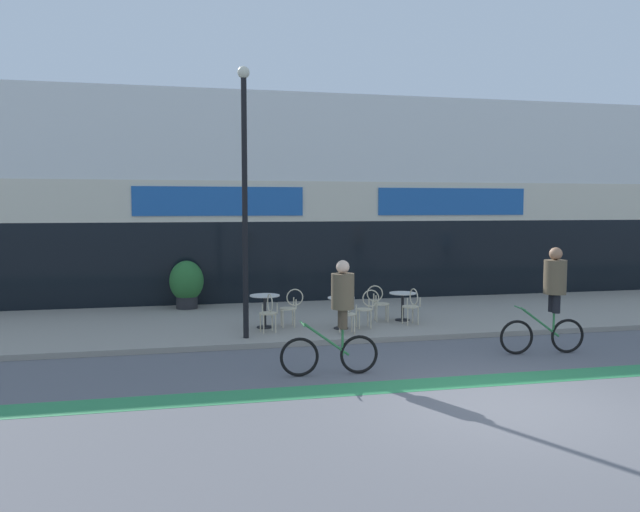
{
  "coord_description": "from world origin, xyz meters",
  "views": [
    {
      "loc": [
        -4.69,
        -8.31,
        2.98
      ],
      "look_at": [
        -1.5,
        6.11,
        1.8
      ],
      "focal_mm": 35.0,
      "sensor_mm": 36.0,
      "label": 1
    }
  ],
  "objects_px": {
    "cafe_chair_1_near": "(348,311)",
    "cyclist_2": "(552,292)",
    "cafe_chair_1_side": "(367,306)",
    "planter_pot": "(187,283)",
    "cafe_chair_0_near": "(269,310)",
    "cafe_chair_2_near": "(412,304)",
    "cafe_chair_0_side": "(291,305)",
    "bistro_table_2": "(403,301)",
    "cafe_chair_2_side": "(379,301)",
    "bistro_table_0": "(265,304)",
    "bistro_table_1": "(341,307)",
    "lamp_post": "(245,185)",
    "cyclist_0": "(339,311)"
  },
  "relations": [
    {
      "from": "bistro_table_1",
      "to": "cafe_chair_2_near",
      "type": "xyz_separation_m",
      "value": [
        1.78,
        0.07,
        -0.01
      ]
    },
    {
      "from": "cafe_chair_0_near",
      "to": "bistro_table_2",
      "type": "bearing_deg",
      "value": -84.82
    },
    {
      "from": "cafe_chair_2_near",
      "to": "lamp_post",
      "type": "relative_size",
      "value": 0.16
    },
    {
      "from": "planter_pot",
      "to": "lamp_post",
      "type": "bearing_deg",
      "value": -74.01
    },
    {
      "from": "bistro_table_1",
      "to": "cafe_chair_1_side",
      "type": "xyz_separation_m",
      "value": [
        0.63,
        -0.0,
        -0.01
      ]
    },
    {
      "from": "cafe_chair_1_near",
      "to": "cafe_chair_2_side",
      "type": "bearing_deg",
      "value": -37.78
    },
    {
      "from": "cafe_chair_0_near",
      "to": "cafe_chair_2_side",
      "type": "xyz_separation_m",
      "value": [
        2.86,
        0.82,
        0.0
      ]
    },
    {
      "from": "bistro_table_0",
      "to": "bistro_table_1",
      "type": "distance_m",
      "value": 1.8
    },
    {
      "from": "cafe_chair_0_side",
      "to": "cafe_chair_2_side",
      "type": "height_order",
      "value": "same"
    },
    {
      "from": "bistro_table_0",
      "to": "bistro_table_1",
      "type": "bearing_deg",
      "value": -16.58
    },
    {
      "from": "bistro_table_1",
      "to": "cafe_chair_0_side",
      "type": "height_order",
      "value": "cafe_chair_0_side"
    },
    {
      "from": "cyclist_0",
      "to": "cyclist_2",
      "type": "height_order",
      "value": "cyclist_2"
    },
    {
      "from": "cafe_chair_0_near",
      "to": "cafe_chair_1_near",
      "type": "distance_m",
      "value": 1.79
    },
    {
      "from": "bistro_table_2",
      "to": "cafe_chair_0_side",
      "type": "bearing_deg",
      "value": -176.29
    },
    {
      "from": "cafe_chair_0_near",
      "to": "cafe_chair_0_side",
      "type": "bearing_deg",
      "value": -52.51
    },
    {
      "from": "bistro_table_0",
      "to": "cafe_chair_0_near",
      "type": "bearing_deg",
      "value": -89.04
    },
    {
      "from": "cafe_chair_1_near",
      "to": "cafe_chair_1_side",
      "type": "distance_m",
      "value": 0.89
    },
    {
      "from": "cafe_chair_2_near",
      "to": "planter_pot",
      "type": "relative_size",
      "value": 0.67
    },
    {
      "from": "cafe_chair_0_side",
      "to": "cafe_chair_1_side",
      "type": "distance_m",
      "value": 1.8
    },
    {
      "from": "bistro_table_0",
      "to": "cafe_chair_1_near",
      "type": "xyz_separation_m",
      "value": [
        1.72,
        -1.14,
        -0.04
      ]
    },
    {
      "from": "cafe_chair_1_near",
      "to": "planter_pot",
      "type": "distance_m",
      "value": 5.59
    },
    {
      "from": "bistro_table_1",
      "to": "cyclist_2",
      "type": "height_order",
      "value": "cyclist_2"
    },
    {
      "from": "cafe_chair_2_side",
      "to": "planter_pot",
      "type": "bearing_deg",
      "value": 155.35
    },
    {
      "from": "cafe_chair_1_near",
      "to": "cyclist_2",
      "type": "height_order",
      "value": "cyclist_2"
    },
    {
      "from": "cafe_chair_0_side",
      "to": "lamp_post",
      "type": "relative_size",
      "value": 0.16
    },
    {
      "from": "cafe_chair_0_near",
      "to": "cafe_chair_1_side",
      "type": "height_order",
      "value": "same"
    },
    {
      "from": "bistro_table_2",
      "to": "cafe_chair_2_near",
      "type": "distance_m",
      "value": 0.63
    },
    {
      "from": "cafe_chair_2_side",
      "to": "lamp_post",
      "type": "distance_m",
      "value": 4.58
    },
    {
      "from": "cafe_chair_1_side",
      "to": "bistro_table_0",
      "type": "bearing_deg",
      "value": -10.11
    },
    {
      "from": "bistro_table_0",
      "to": "cafe_chair_2_side",
      "type": "bearing_deg",
      "value": 3.91
    },
    {
      "from": "bistro_table_0",
      "to": "lamp_post",
      "type": "relative_size",
      "value": 0.13
    },
    {
      "from": "cafe_chair_1_side",
      "to": "planter_pot",
      "type": "relative_size",
      "value": 0.67
    },
    {
      "from": "bistro_table_1",
      "to": "lamp_post",
      "type": "distance_m",
      "value": 3.64
    },
    {
      "from": "cafe_chair_1_near",
      "to": "cafe_chair_1_side",
      "type": "relative_size",
      "value": 1.0
    },
    {
      "from": "cafe_chair_1_side",
      "to": "cyclist_0",
      "type": "relative_size",
      "value": 0.44
    },
    {
      "from": "bistro_table_1",
      "to": "cafe_chair_1_side",
      "type": "height_order",
      "value": "cafe_chair_1_side"
    },
    {
      "from": "cafe_chair_0_near",
      "to": "cafe_chair_2_side",
      "type": "height_order",
      "value": "same"
    },
    {
      "from": "cyclist_2",
      "to": "cafe_chair_0_near",
      "type": "bearing_deg",
      "value": -20.96
    },
    {
      "from": "cafe_chair_1_side",
      "to": "planter_pot",
      "type": "height_order",
      "value": "planter_pot"
    },
    {
      "from": "cafe_chair_0_side",
      "to": "cafe_chair_0_near",
      "type": "bearing_deg",
      "value": 46.13
    },
    {
      "from": "bistro_table_2",
      "to": "cafe_chair_1_side",
      "type": "relative_size",
      "value": 0.78
    },
    {
      "from": "cafe_chair_0_side",
      "to": "cyclist_0",
      "type": "bearing_deg",
      "value": 93.26
    },
    {
      "from": "cafe_chair_0_near",
      "to": "cafe_chair_2_near",
      "type": "distance_m",
      "value": 3.5
    },
    {
      "from": "cafe_chair_1_side",
      "to": "lamp_post",
      "type": "distance_m",
      "value": 4.06
    },
    {
      "from": "lamp_post",
      "to": "cafe_chair_0_near",
      "type": "bearing_deg",
      "value": 37.14
    },
    {
      "from": "bistro_table_1",
      "to": "planter_pot",
      "type": "xyz_separation_m",
      "value": [
        -3.5,
        3.74,
        0.19
      ]
    },
    {
      "from": "cafe_chair_0_side",
      "to": "cyclist_0",
      "type": "distance_m",
      "value": 3.97
    },
    {
      "from": "lamp_post",
      "to": "cafe_chair_1_side",
      "type": "bearing_deg",
      "value": 10.41
    },
    {
      "from": "cafe_chair_2_near",
      "to": "cafe_chair_1_side",
      "type": "bearing_deg",
      "value": 87.16
    },
    {
      "from": "cafe_chair_1_near",
      "to": "cyclist_2",
      "type": "xyz_separation_m",
      "value": [
        3.66,
        -2.17,
        0.61
      ]
    }
  ]
}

